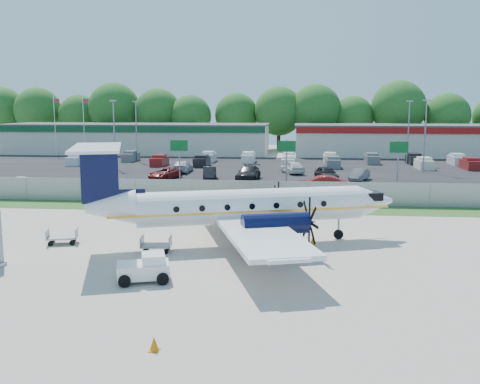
# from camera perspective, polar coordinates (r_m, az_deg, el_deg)

# --- Properties ---
(ground) EXTENTS (170.00, 170.00, 0.00)m
(ground) POSITION_cam_1_polar(r_m,az_deg,el_deg) (32.26, -1.08, -5.72)
(ground) COLOR #B8AB9C
(ground) RESTS_ON ground
(grass_verge) EXTENTS (170.00, 4.00, 0.02)m
(grass_verge) POSITION_cam_1_polar(r_m,az_deg,el_deg) (43.90, 0.79, -1.72)
(grass_verge) COLOR #2D561E
(grass_verge) RESTS_ON ground
(access_road) EXTENTS (170.00, 8.00, 0.02)m
(access_road) POSITION_cam_1_polar(r_m,az_deg,el_deg) (50.77, 1.48, -0.23)
(access_road) COLOR black
(access_road) RESTS_ON ground
(parking_lot) EXTENTS (170.00, 32.00, 0.02)m
(parking_lot) POSITION_cam_1_polar(r_m,az_deg,el_deg) (71.53, 2.76, 2.49)
(parking_lot) COLOR black
(parking_lot) RESTS_ON ground
(perimeter_fence) EXTENTS (120.00, 0.06, 1.99)m
(perimeter_fence) POSITION_cam_1_polar(r_m,az_deg,el_deg) (45.69, 1.01, -0.02)
(perimeter_fence) COLOR gray
(perimeter_fence) RESTS_ON ground
(building_west) EXTENTS (46.40, 12.40, 5.24)m
(building_west) POSITION_cam_1_polar(r_m,az_deg,el_deg) (97.15, -10.86, 5.64)
(building_west) COLOR silver
(building_west) RESTS_ON ground
(building_east) EXTENTS (44.40, 12.40, 5.24)m
(building_east) POSITION_cam_1_polar(r_m,az_deg,el_deg) (95.72, 19.32, 5.24)
(building_east) COLOR silver
(building_east) RESTS_ON ground
(sign_left) EXTENTS (1.80, 0.26, 5.00)m
(sign_left) POSITION_cam_1_polar(r_m,az_deg,el_deg) (55.33, -6.50, 4.24)
(sign_left) COLOR gray
(sign_left) RESTS_ON ground
(sign_mid) EXTENTS (1.80, 0.26, 5.00)m
(sign_mid) POSITION_cam_1_polar(r_m,az_deg,el_deg) (54.07, 4.99, 4.15)
(sign_mid) COLOR gray
(sign_mid) RESTS_ON ground
(sign_right) EXTENTS (1.80, 0.26, 5.00)m
(sign_right) POSITION_cam_1_polar(r_m,az_deg,el_deg) (55.02, 16.55, 3.90)
(sign_right) COLOR gray
(sign_right) RESTS_ON ground
(flagpole_west) EXTENTS (1.06, 0.12, 10.00)m
(flagpole_west) POSITION_cam_1_polar(r_m,az_deg,el_deg) (94.71, -19.12, 7.04)
(flagpole_west) COLOR white
(flagpole_west) RESTS_ON ground
(flagpole_east) EXTENTS (1.06, 0.12, 10.00)m
(flagpole_east) POSITION_cam_1_polar(r_m,az_deg,el_deg) (92.72, -16.29, 7.14)
(flagpole_east) COLOR white
(flagpole_east) RESTS_ON ground
(light_pole_nw) EXTENTS (0.90, 0.35, 9.09)m
(light_pole_nw) POSITION_cam_1_polar(r_m,az_deg,el_deg) (72.99, -13.28, 6.50)
(light_pole_nw) COLOR gray
(light_pole_nw) RESTS_ON ground
(light_pole_ne) EXTENTS (0.90, 0.35, 9.09)m
(light_pole_ne) POSITION_cam_1_polar(r_m,az_deg,el_deg) (70.91, 19.16, 6.17)
(light_pole_ne) COLOR gray
(light_pole_ne) RESTS_ON ground
(light_pole_sw) EXTENTS (0.90, 0.35, 9.09)m
(light_pole_sw) POSITION_cam_1_polar(r_m,az_deg,el_deg) (82.51, -11.01, 6.85)
(light_pole_sw) COLOR gray
(light_pole_sw) RESTS_ON ground
(light_pole_se) EXTENTS (0.90, 0.35, 9.09)m
(light_pole_se) POSITION_cam_1_polar(r_m,az_deg,el_deg) (80.66, 17.54, 6.55)
(light_pole_se) COLOR gray
(light_pole_se) RESTS_ON ground
(tree_line) EXTENTS (112.00, 6.00, 14.00)m
(tree_line) POSITION_cam_1_polar(r_m,az_deg,el_deg) (105.35, 3.76, 4.61)
(tree_line) COLOR #205A1A
(tree_line) RESTS_ON ground
(aircraft) EXTENTS (19.79, 19.30, 6.06)m
(aircraft) POSITION_cam_1_polar(r_m,az_deg,el_deg) (32.06, 0.42, -1.53)
(aircraft) COLOR white
(aircraft) RESTS_ON ground
(pushback_tug) EXTENTS (2.76, 2.35, 1.32)m
(pushback_tug) POSITION_cam_1_polar(r_m,az_deg,el_deg) (26.16, -10.04, -7.99)
(pushback_tug) COLOR white
(pushback_tug) RESTS_ON ground
(baggage_cart_near) EXTENTS (2.00, 1.52, 0.93)m
(baggage_cart_near) POSITION_cam_1_polar(r_m,az_deg,el_deg) (34.28, -18.44, -4.56)
(baggage_cart_near) COLOR gray
(baggage_cart_near) RESTS_ON ground
(baggage_cart_far) EXTENTS (1.81, 1.19, 0.90)m
(baggage_cart_far) POSITION_cam_1_polar(r_m,az_deg,el_deg) (31.09, -8.92, -5.61)
(baggage_cart_far) COLOR gray
(baggage_cart_far) RESTS_ON ground
(cone_nose) EXTENTS (0.40, 0.40, 0.57)m
(cone_nose) POSITION_cam_1_polar(r_m,az_deg,el_deg) (32.31, 7.75, -5.29)
(cone_nose) COLOR orange
(cone_nose) RESTS_ON ground
(cone_port_wing) EXTENTS (0.36, 0.36, 0.51)m
(cone_port_wing) POSITION_cam_1_polar(r_m,az_deg,el_deg) (19.19, -9.15, -15.72)
(cone_port_wing) COLOR orange
(cone_port_wing) RESTS_ON ground
(cone_starboard_wing) EXTENTS (0.33, 0.33, 0.46)m
(cone_starboard_wing) POSITION_cam_1_polar(r_m,az_deg,el_deg) (42.70, 5.07, -1.77)
(cone_starboard_wing) COLOR orange
(cone_starboard_wing) RESTS_ON ground
(road_car_west) EXTENTS (4.42, 1.83, 1.42)m
(road_car_west) POSITION_cam_1_polar(r_m,az_deg,el_deg) (56.31, -22.11, 0.01)
(road_car_west) COLOR silver
(road_car_west) RESTS_ON ground
(road_car_mid) EXTENTS (5.24, 1.87, 1.72)m
(road_car_mid) POSITION_cam_1_polar(r_m,az_deg,el_deg) (51.69, 8.54, -0.18)
(road_car_mid) COLOR maroon
(road_car_mid) RESTS_ON ground
(parked_car_a) EXTENTS (3.63, 5.25, 1.33)m
(parked_car_a) POSITION_cam_1_polar(r_m,az_deg,el_deg) (62.04, -8.01, 1.38)
(parked_car_a) COLOR maroon
(parked_car_a) RESTS_ON ground
(parked_car_b) EXTENTS (2.21, 4.52, 1.43)m
(parked_car_b) POSITION_cam_1_polar(r_m,az_deg,el_deg) (61.23, -3.26, 1.35)
(parked_car_b) COLOR black
(parked_car_b) RESTS_ON ground
(parked_car_c) EXTENTS (2.77, 5.66, 1.58)m
(parked_car_c) POSITION_cam_1_polar(r_m,az_deg,el_deg) (60.80, 0.89, 1.31)
(parked_car_c) COLOR black
(parked_car_c) RESTS_ON ground
(parked_car_d) EXTENTS (2.95, 5.01, 1.60)m
(parked_car_d) POSITION_cam_1_polar(r_m,az_deg,el_deg) (61.00, 9.19, 1.22)
(parked_car_d) COLOR black
(parked_car_d) RESTS_ON ground
(parked_car_e) EXTENTS (2.82, 4.10, 1.28)m
(parked_car_e) POSITION_cam_1_polar(r_m,az_deg,el_deg) (61.79, 12.60, 1.22)
(parked_car_e) COLOR #595B5E
(parked_car_e) RESTS_ON ground
(parked_car_f) EXTENTS (2.18, 5.16, 1.48)m
(parked_car_f) POSITION_cam_1_polar(r_m,az_deg,el_deg) (68.06, -6.13, 2.10)
(parked_car_f) COLOR silver
(parked_car_f) RESTS_ON ground
(parked_car_g) EXTENTS (3.41, 5.07, 1.60)m
(parked_car_g) POSITION_cam_1_polar(r_m,az_deg,el_deg) (66.81, 5.58, 1.98)
(parked_car_g) COLOR silver
(parked_car_g) RESTS_ON ground
(far_parking_rows) EXTENTS (56.00, 10.00, 1.60)m
(far_parking_rows) POSITION_cam_1_polar(r_m,az_deg,el_deg) (76.49, 2.96, 2.91)
(far_parking_rows) COLOR gray
(far_parking_rows) RESTS_ON ground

